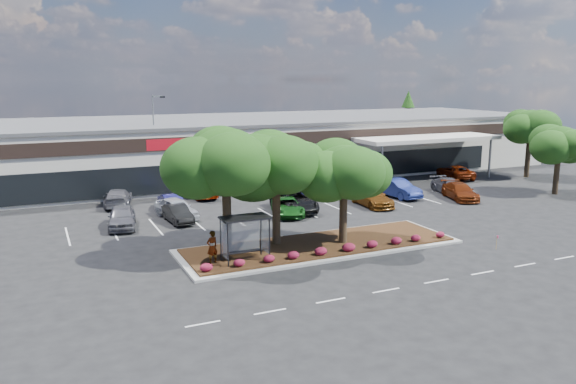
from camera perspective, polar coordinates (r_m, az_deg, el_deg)
name	(u,v)px	position (r m, az deg, el deg)	size (l,w,h in m)	color
ground	(381,261)	(33.76, 9.47, -6.97)	(160.00, 160.00, 0.00)	black
retail_store	(212,147)	(63.48, -7.72, 4.58)	(80.40, 25.20, 6.25)	silver
landscape_island	(320,246)	(36.00, 3.26, -5.46)	(18.00, 6.00, 0.26)	#A2A19D
lane_markings	(302,222)	(42.37, 1.44, -3.03)	(33.12, 20.06, 0.01)	silver
shrub_row	(336,249)	(34.13, 4.91, -5.75)	(17.00, 0.80, 0.50)	maroon
bus_shelter	(244,225)	(32.34, -4.50, -3.41)	(2.75, 1.55, 2.59)	black
island_tree_west	(226,189)	(33.18, -6.28, 0.30)	(7.20, 7.20, 7.89)	#1B3C0F
island_tree_mid	(276,187)	(35.10, -1.20, 0.50)	(6.60, 6.60, 7.32)	#1B3C0F
island_tree_east	(344,193)	(35.63, 5.68, -0.05)	(5.80, 5.80, 6.50)	#1B3C0F
tree_east_near	(558,160)	(57.71, 25.73, 2.99)	(5.60, 5.60, 6.51)	#1B3C0F
tree_east_far	(529,142)	(66.60, 23.29, 4.64)	(6.40, 6.40, 7.62)	#1B3C0F
conifer_north_east	(407,120)	(87.86, 12.04, 7.17)	(3.96, 3.96, 9.00)	#1B3C0F
person_waiting	(212,247)	(32.19, -7.72, -5.56)	(0.70, 0.46, 1.91)	#594C47
light_pole	(156,148)	(55.86, -13.27, 4.36)	(1.42, 0.75, 9.11)	#A2A19D
survey_stake	(497,240)	(37.78, 20.46, -4.63)	(0.07, 0.14, 0.91)	tan
car_0	(122,217)	(42.23, -16.52, -2.45)	(1.88, 4.66, 1.59)	#5B5B63
car_1	(176,208)	(44.07, -11.28, -1.63)	(1.87, 4.64, 1.58)	#B3B6BF
car_2	(178,214)	(42.85, -11.15, -2.17)	(1.40, 4.02, 1.32)	black
car_3	(288,207)	(44.27, -0.04, -1.50)	(2.24, 4.87, 1.35)	#165316
car_4	(294,201)	(45.64, 0.63, -0.94)	(2.69, 5.83, 1.62)	black
car_5	(372,197)	(48.05, 8.49, -0.52)	(2.09, 5.14, 1.49)	brown
car_6	(397,188)	(51.96, 11.05, 0.39)	(1.76, 5.05, 1.66)	navy
car_7	(460,191)	(52.37, 17.08, 0.06)	(2.02, 4.96, 1.44)	#68260B
car_8	(450,186)	(54.73, 16.16, 0.56)	(1.97, 4.84, 1.41)	#4F4F55
car_9	(118,197)	(49.56, -16.89, -0.53)	(2.07, 5.09, 1.48)	#595960
car_10	(171,202)	(47.09, -11.85, -0.95)	(1.45, 4.16, 1.37)	#181754
car_11	(200,190)	(51.49, -8.93, 0.25)	(2.04, 5.02, 1.46)	#6D1502
car_12	(291,186)	(52.16, 0.31, 0.59)	(1.86, 4.62, 1.57)	navy
car_14	(312,184)	(53.28, 2.50, 0.86)	(2.34, 5.76, 1.67)	brown
car_15	(361,180)	(56.42, 7.42, 1.26)	(1.55, 4.44, 1.46)	navy
car_16	(379,178)	(57.57, 9.18, 1.38)	(2.32, 5.03, 1.40)	navy
car_17	(455,172)	(63.19, 16.59, 1.96)	(2.43, 5.27, 1.46)	#651B05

